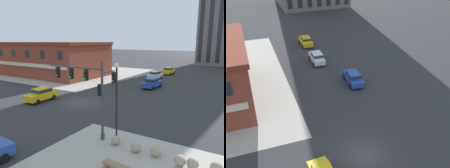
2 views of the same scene
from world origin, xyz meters
TOP-DOWN VIEW (x-y plane):
  - ground_plane at (0.00, 0.00)m, footprint 320.00×320.00m
  - sidewalk_far_corner at (-20.00, 20.00)m, footprint 32.00×32.00m
  - traffic_signal_main at (7.39, -7.10)m, footprint 5.73×2.09m
  - bollard_sphere_curb_a at (10.00, -7.51)m, footprint 0.73×0.73m
  - bollard_sphere_curb_b at (11.77, -7.71)m, footprint 0.73×0.73m
  - bollard_sphere_curb_c at (13.20, -7.53)m, footprint 0.73×0.73m
  - bollard_sphere_curb_d at (14.90, -7.83)m, footprint 0.73×0.73m
  - bollard_sphere_curb_e at (15.65, -7.75)m, footprint 0.73×0.73m
  - bollard_sphere_curb_f at (16.95, -7.48)m, footprint 0.73×0.73m
  - bench_near_signal at (11.87, -10.50)m, footprint 1.82×0.58m
  - street_lamp_corner_near at (10.00, -7.39)m, footprint 0.36×0.36m
  - car_main_northbound_near at (2.04, 29.45)m, footprint 1.90×4.40m
  - car_main_northbound_far at (-4.61, -2.12)m, footprint 2.08×4.49m
  - car_cross_westbound at (1.80, 21.50)m, footprint 1.97×4.44m
  - car_parked_curb at (4.55, 13.10)m, footprint 2.13×4.52m
  - storefront_block_near_corner at (-20.54, 15.03)m, footprint 23.53×14.48m

SIDE VIEW (x-z plane):
  - ground_plane at x=0.00m, z-range 0.00..0.00m
  - sidewalk_far_corner at x=-20.00m, z-range -0.01..0.01m
  - bench_near_signal at x=11.87m, z-range 0.08..0.57m
  - bollard_sphere_curb_a at x=10.00m, z-range 0.00..0.73m
  - bollard_sphere_curb_b at x=11.77m, z-range 0.00..0.73m
  - bollard_sphere_curb_c at x=13.20m, z-range 0.00..0.73m
  - bollard_sphere_curb_d at x=14.90m, z-range 0.00..0.73m
  - bollard_sphere_curb_e at x=15.65m, z-range 0.00..0.73m
  - bollard_sphere_curb_f at x=16.95m, z-range 0.00..0.73m
  - car_main_northbound_near at x=2.04m, z-range 0.08..1.76m
  - car_main_northbound_far at x=-4.61m, z-range 0.08..1.76m
  - car_cross_westbound at x=1.80m, z-range 0.08..1.76m
  - car_parked_curb at x=4.55m, z-range 0.08..1.76m
  - storefront_block_near_corner at x=-20.54m, z-range 0.01..7.49m
  - street_lamp_corner_near at x=10.00m, z-range 0.72..6.90m
  - traffic_signal_main at x=7.39m, z-range 0.99..7.23m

